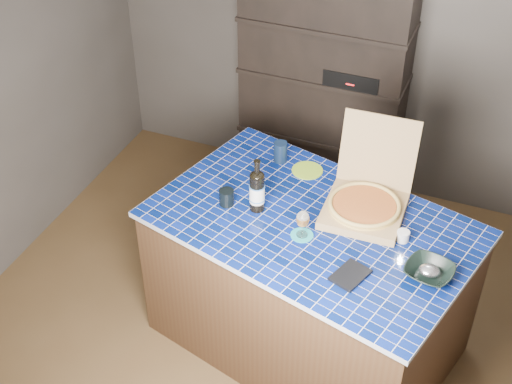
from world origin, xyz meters
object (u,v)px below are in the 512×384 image
at_px(bowl, 429,272).
at_px(kitchen_island, 309,283).
at_px(mead_bottle, 257,190).
at_px(dvd_case, 350,275).
at_px(wine_glass, 303,219).
at_px(pizza_box, 366,202).

bearing_deg(bowl, kitchen_island, 164.65).
height_order(mead_bottle, bowl, mead_bottle).
distance_m(kitchen_island, dvd_case, 0.68).
distance_m(kitchen_island, bowl, 0.88).
relative_size(wine_glass, dvd_case, 0.81).
xyz_separation_m(kitchen_island, bowl, (0.68, -0.19, 0.52)).
distance_m(mead_bottle, bowl, 1.04).
xyz_separation_m(pizza_box, wine_glass, (-0.26, -0.33, 0.05)).
bearing_deg(wine_glass, bowl, -4.47).
distance_m(mead_bottle, wine_glass, 0.34).
bearing_deg(wine_glass, mead_bottle, 158.62).
relative_size(pizza_box, wine_glass, 3.40).
bearing_deg(mead_bottle, bowl, -9.93).
bearing_deg(kitchen_island, dvd_case, -32.22).
relative_size(kitchen_island, bowl, 8.18).
height_order(pizza_box, bowl, pizza_box).
bearing_deg(dvd_case, wine_glass, 167.81).
relative_size(mead_bottle, bowl, 1.39).
height_order(kitchen_island, pizza_box, pizza_box).
distance_m(pizza_box, bowl, 0.59).
xyz_separation_m(mead_bottle, dvd_case, (0.65, -0.33, -0.13)).
distance_m(kitchen_island, wine_glass, 0.62).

